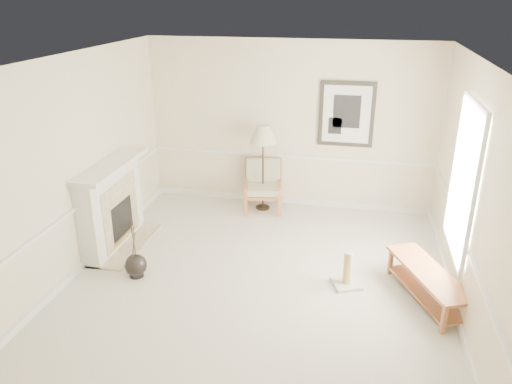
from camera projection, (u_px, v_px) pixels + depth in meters
ground at (258, 282)px, 6.68m from camera, size 5.50×5.50×0.00m
room at (270, 147)px, 6.02m from camera, size 5.04×5.54×2.92m
fireplace at (112, 206)px, 7.43m from camera, size 0.64×1.64×1.31m
floor_vase at (136, 266)px, 6.75m from camera, size 0.30×0.30×0.88m
armchair at (263, 183)px, 8.80m from camera, size 0.77×0.80×0.87m
floor_lamp at (263, 137)px, 8.43m from camera, size 0.56×0.56×1.52m
bench at (428, 280)px, 6.20m from camera, size 0.98×1.48×0.41m
scratching_post at (347, 275)px, 6.54m from camera, size 0.45×0.45×0.50m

